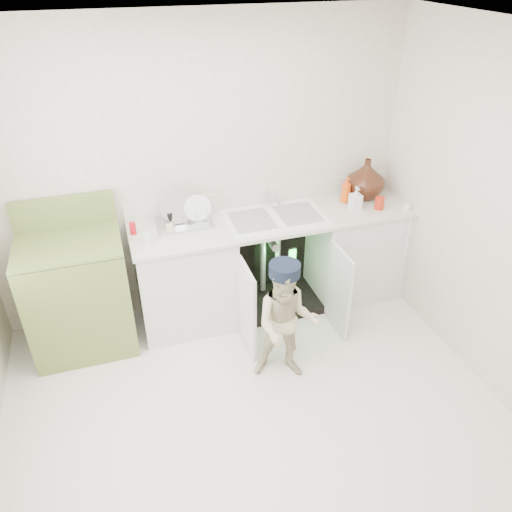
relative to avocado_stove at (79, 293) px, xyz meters
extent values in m
plane|color=silver|center=(1.12, -1.18, -0.50)|extent=(3.50, 3.50, 0.00)
cube|color=beige|center=(1.12, 0.32, 0.75)|extent=(3.50, 2.50, 0.02)
cube|color=beige|center=(1.12, -2.68, 0.75)|extent=(3.50, 2.50, 0.02)
cube|color=beige|center=(2.87, -1.18, 0.75)|extent=(2.50, 3.00, 0.02)
plane|color=white|center=(1.12, -1.18, 2.00)|extent=(3.50, 3.50, 0.00)
cube|color=white|center=(0.87, 0.02, -0.07)|extent=(0.80, 0.60, 0.86)
cube|color=white|center=(2.47, 0.02, -0.07)|extent=(0.80, 0.60, 0.86)
cube|color=black|center=(1.67, 0.29, -0.07)|extent=(0.80, 0.06, 0.86)
cube|color=black|center=(1.67, 0.02, -0.47)|extent=(0.80, 0.60, 0.06)
cylinder|color=gray|center=(1.60, 0.12, -0.05)|extent=(0.05, 0.05, 0.70)
cylinder|color=gray|center=(1.74, 0.12, -0.05)|extent=(0.05, 0.05, 0.70)
cylinder|color=gray|center=(1.67, 0.07, 0.12)|extent=(0.07, 0.18, 0.07)
cube|color=white|center=(1.27, -0.48, -0.10)|extent=(0.03, 0.40, 0.76)
cube|color=white|center=(2.07, -0.48, -0.10)|extent=(0.02, 0.40, 0.76)
cube|color=silver|center=(1.67, 0.02, 0.39)|extent=(2.44, 0.64, 0.03)
cube|color=silver|center=(1.67, 0.31, 0.48)|extent=(2.44, 0.02, 0.15)
cube|color=white|center=(1.67, 0.02, 0.40)|extent=(0.85, 0.55, 0.02)
cube|color=gray|center=(1.46, 0.02, 0.41)|extent=(0.34, 0.40, 0.01)
cube|color=gray|center=(1.87, 0.02, 0.41)|extent=(0.34, 0.40, 0.01)
cylinder|color=silver|center=(1.67, 0.24, 0.49)|extent=(0.03, 0.03, 0.17)
cylinder|color=silver|center=(1.67, 0.18, 0.57)|extent=(0.02, 0.14, 0.02)
cylinder|color=silver|center=(1.78, 0.24, 0.44)|extent=(0.04, 0.04, 0.06)
cylinder|color=white|center=(2.80, -0.29, 0.05)|extent=(0.01, 0.01, 0.70)
cube|color=white|center=(2.80, -0.20, 0.43)|extent=(0.04, 0.02, 0.06)
cube|color=silver|center=(0.91, 0.14, 0.41)|extent=(0.46, 0.30, 0.02)
cylinder|color=silver|center=(0.87, 0.16, 0.49)|extent=(0.28, 0.10, 0.27)
cylinder|color=white|center=(1.03, 0.14, 0.48)|extent=(0.22, 0.06, 0.22)
cylinder|color=silver|center=(0.73, 0.04, 0.49)|extent=(0.01, 0.01, 0.13)
cylinder|color=silver|center=(0.82, 0.04, 0.49)|extent=(0.01, 0.01, 0.13)
cylinder|color=silver|center=(0.91, 0.04, 0.49)|extent=(0.01, 0.01, 0.13)
cylinder|color=silver|center=(1.00, 0.04, 0.49)|extent=(0.01, 0.01, 0.13)
cylinder|color=silver|center=(1.09, 0.04, 0.49)|extent=(0.01, 0.01, 0.13)
imported|color=#4C2E15|center=(2.58, 0.16, 0.58)|extent=(0.35, 0.35, 0.36)
imported|color=#EF4E0C|center=(2.37, 0.12, 0.52)|extent=(0.09, 0.09, 0.24)
imported|color=silver|center=(2.38, -0.04, 0.50)|extent=(0.09, 0.10, 0.21)
cylinder|color=#B8250F|center=(2.58, -0.10, 0.46)|extent=(0.08, 0.08, 0.11)
cylinder|color=red|center=(0.50, 0.10, 0.45)|extent=(0.05, 0.05, 0.10)
cylinder|color=beige|center=(0.77, 0.02, 0.44)|extent=(0.06, 0.06, 0.08)
cylinder|color=black|center=(0.80, 0.14, 0.46)|extent=(0.04, 0.04, 0.12)
cube|color=silver|center=(0.58, -0.08, 0.45)|extent=(0.05, 0.05, 0.09)
cube|color=olive|center=(0.00, -0.01, -0.03)|extent=(0.78, 0.65, 0.95)
cube|color=olive|center=(0.00, -0.01, 0.46)|extent=(0.78, 0.65, 0.02)
cube|color=olive|center=(0.00, 0.28, 0.59)|extent=(0.78, 0.06, 0.25)
cylinder|color=black|center=(-0.20, -0.17, 0.45)|extent=(0.17, 0.17, 0.02)
cylinder|color=silver|center=(-0.20, -0.17, 0.47)|extent=(0.21, 0.21, 0.01)
cylinder|color=black|center=(-0.20, 0.15, 0.45)|extent=(0.17, 0.17, 0.02)
cylinder|color=silver|center=(-0.20, 0.15, 0.47)|extent=(0.21, 0.21, 0.01)
cylinder|color=black|center=(0.20, -0.17, 0.45)|extent=(0.17, 0.17, 0.02)
cylinder|color=silver|center=(0.20, -0.17, 0.47)|extent=(0.21, 0.21, 0.01)
cylinder|color=black|center=(0.20, 0.15, 0.45)|extent=(0.17, 0.17, 0.02)
cylinder|color=silver|center=(0.20, 0.15, 0.47)|extent=(0.21, 0.21, 0.01)
imported|color=beige|center=(1.45, -0.86, -0.01)|extent=(0.58, 0.51, 0.99)
cylinder|color=black|center=(1.45, -0.86, 0.46)|extent=(0.28, 0.28, 0.09)
cube|color=black|center=(1.48, -0.77, 0.42)|extent=(0.19, 0.14, 0.01)
cube|color=black|center=(1.70, -0.32, 0.22)|extent=(0.07, 0.01, 0.14)
cube|color=#26F23F|center=(1.70, -0.33, 0.22)|extent=(0.06, 0.00, 0.12)
camera|label=1|loc=(0.37, -3.50, 2.35)|focal=35.00mm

